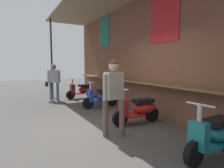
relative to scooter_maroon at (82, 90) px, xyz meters
The scene contains 8 objects.
ground_plane 4.54m from the scooter_maroon, 13.82° to the right, with size 35.08×35.08×0.00m, color #474442.
market_stall_facade 4.81m from the scooter_maroon, 10.35° to the left, with size 12.53×2.36×3.91m.
scooter_maroon is the anchor object (origin of this frame).
scooter_blue 2.19m from the scooter_maroon, ahead, with size 0.48×1.40×0.97m.
scooter_red 4.44m from the scooter_maroon, ahead, with size 0.47×1.40×0.97m.
scooter_teal 6.55m from the scooter_maroon, ahead, with size 0.49×1.40×0.97m.
shopper_with_handbag 1.41m from the scooter_maroon, 93.49° to the right, with size 0.39×0.65×1.61m.
shopper_browsing 5.06m from the scooter_maroon, 11.92° to the right, with size 0.27×0.56×1.66m.
Camera 1 is at (4.00, -1.91, 1.54)m, focal length 30.12 mm.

